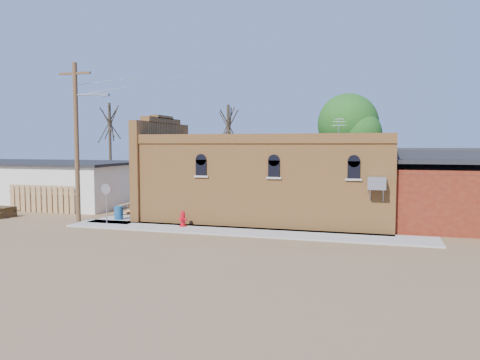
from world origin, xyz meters
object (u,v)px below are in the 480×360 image
(brick_bar, at_px, (264,180))
(picnic_table, at_px, (1,210))
(utility_pole, at_px, (77,139))
(stop_sign, at_px, (106,193))
(trash_barrel, at_px, (119,213))
(fire_hydrant, at_px, (183,219))

(brick_bar, distance_m, picnic_table, 16.17)
(utility_pole, bearing_deg, brick_bar, 23.69)
(brick_bar, xyz_separation_m, stop_sign, (-7.72, -4.76, -0.54))
(trash_barrel, xyz_separation_m, picnic_table, (-7.63, -0.81, -0.03))
(stop_sign, relative_size, trash_barrel, 2.89)
(fire_hydrant, bearing_deg, utility_pole, 178.88)
(utility_pole, distance_m, picnic_table, 7.22)
(fire_hydrant, relative_size, picnic_table, 0.46)
(utility_pole, xyz_separation_m, fire_hydrant, (6.35, 0.06, -4.28))
(stop_sign, bearing_deg, utility_pole, -175.13)
(brick_bar, xyz_separation_m, utility_pole, (-9.79, -4.29, 2.43))
(fire_hydrant, height_order, picnic_table, fire_hydrant)
(fire_hydrant, height_order, stop_sign, stop_sign)
(trash_barrel, distance_m, picnic_table, 7.67)
(utility_pole, xyz_separation_m, trash_barrel, (1.86, 1.13, -4.30))
(brick_bar, xyz_separation_m, fire_hydrant, (-3.44, -4.24, -1.85))
(stop_sign, xyz_separation_m, trash_barrel, (-0.21, 1.59, -1.33))
(brick_bar, height_order, stop_sign, brick_bar)
(fire_hydrant, xyz_separation_m, stop_sign, (-4.28, -0.52, 1.31))
(stop_sign, bearing_deg, picnic_table, -168.19)
(utility_pole, height_order, fire_hydrant, utility_pole)
(brick_bar, height_order, picnic_table, brick_bar)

